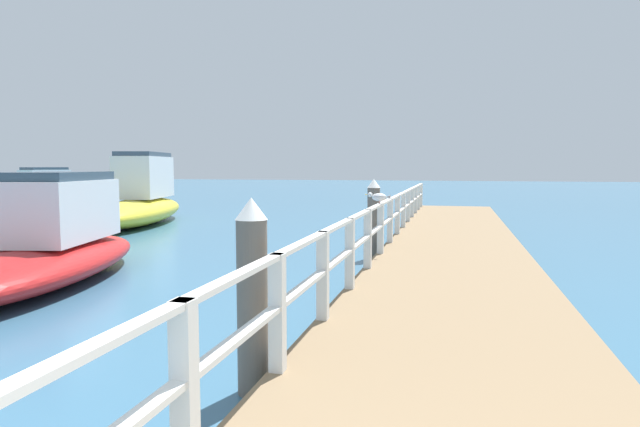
# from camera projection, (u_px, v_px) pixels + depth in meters

# --- Properties ---
(pier_deck) EXTENTS (2.88, 23.39, 0.40)m
(pier_deck) POSITION_uv_depth(u_px,v_px,m) (453.00, 254.00, 11.66)
(pier_deck) COLOR #846B4C
(pier_deck) RESTS_ON ground_plane
(pier_railing) EXTENTS (0.12, 21.91, 0.98)m
(pier_railing) POSITION_uv_depth(u_px,v_px,m) (390.00, 215.00, 11.92)
(pier_railing) COLOR silver
(pier_railing) RESTS_ON pier_deck
(dock_piling_near) EXTENTS (0.29, 0.29, 1.80)m
(dock_piling_near) POSITION_uv_depth(u_px,v_px,m) (252.00, 296.00, 4.90)
(dock_piling_near) COLOR #6B6056
(dock_piling_near) RESTS_ON ground_plane
(dock_piling_far) EXTENTS (0.29, 0.29, 1.80)m
(dock_piling_far) POSITION_uv_depth(u_px,v_px,m) (374.00, 219.00, 12.10)
(dock_piling_far) COLOR #6B6056
(dock_piling_far) RESTS_ON ground_plane
(seagull_foreground) EXTENTS (0.48, 0.18, 0.21)m
(seagull_foreground) POSITION_uv_depth(u_px,v_px,m) (379.00, 197.00, 10.16)
(seagull_foreground) COLOR white
(seagull_foreground) RESTS_ON pier_railing
(boat_1) EXTENTS (3.36, 7.24, 2.02)m
(boat_1) POSITION_uv_depth(u_px,v_px,m) (39.00, 189.00, 33.48)
(boat_1) COLOR #197266
(boat_1) RESTS_ON ground_plane
(boat_3) EXTENTS (3.88, 7.85, 2.60)m
(boat_3) POSITION_uv_depth(u_px,v_px,m) (140.00, 200.00, 19.45)
(boat_3) COLOR gold
(boat_3) RESTS_ON ground_plane
(boat_4) EXTENTS (3.47, 6.56, 1.98)m
(boat_4) POSITION_uv_depth(u_px,v_px,m) (46.00, 246.00, 9.69)
(boat_4) COLOR red
(boat_4) RESTS_ON ground_plane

